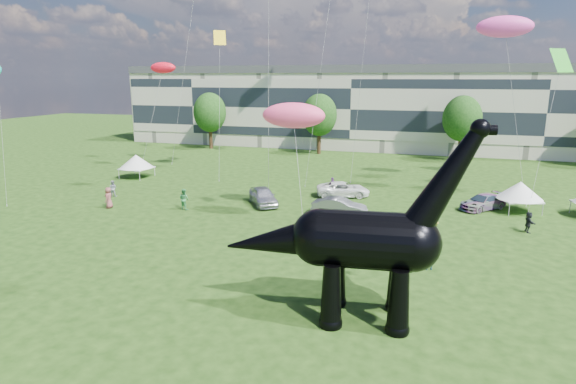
% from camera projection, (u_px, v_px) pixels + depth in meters
% --- Properties ---
extents(ground, '(220.00, 220.00, 0.00)m').
position_uv_depth(ground, '(287.00, 356.00, 19.98)').
color(ground, '#16330C').
rests_on(ground, ground).
extents(terrace_row, '(78.00, 11.00, 12.00)m').
position_uv_depth(terrace_row, '(357.00, 110.00, 78.39)').
color(terrace_row, beige).
rests_on(terrace_row, ground).
extents(tree_far_left, '(5.20, 5.20, 9.44)m').
position_uv_depth(tree_far_left, '(210.00, 109.00, 76.50)').
color(tree_far_left, '#382314').
rests_on(tree_far_left, ground).
extents(tree_mid_left, '(5.20, 5.20, 9.44)m').
position_uv_depth(tree_mid_left, '(319.00, 112.00, 71.17)').
color(tree_mid_left, '#382314').
rests_on(tree_mid_left, ground).
extents(tree_mid_right, '(5.20, 5.20, 9.44)m').
position_uv_depth(tree_mid_right, '(462.00, 115.00, 65.24)').
color(tree_mid_right, '#382314').
rests_on(tree_mid_right, ground).
extents(dinosaur_sculpture, '(12.24, 3.70, 9.97)m').
position_uv_depth(dinosaur_sculpture, '(356.00, 243.00, 22.37)').
color(dinosaur_sculpture, black).
rests_on(dinosaur_sculpture, ground).
extents(car_silver, '(4.26, 4.97, 1.61)m').
position_uv_depth(car_silver, '(263.00, 196.00, 43.44)').
color(car_silver, silver).
rests_on(car_silver, ground).
extents(car_grey, '(4.59, 1.71, 1.50)m').
position_uv_depth(car_grey, '(339.00, 207.00, 40.10)').
color(car_grey, slate).
rests_on(car_grey, ground).
extents(car_white, '(5.57, 3.73, 1.42)m').
position_uv_depth(car_white, '(343.00, 189.00, 46.48)').
color(car_white, white).
rests_on(car_white, ground).
extents(car_dark, '(4.54, 4.66, 1.34)m').
position_uv_depth(car_dark, '(483.00, 202.00, 41.93)').
color(car_dark, '#595960').
rests_on(car_dark, ground).
extents(gazebo_far, '(4.72, 4.72, 2.63)m').
position_uv_depth(gazebo_far, '(520.00, 191.00, 41.04)').
color(gazebo_far, white).
rests_on(gazebo_far, ground).
extents(gazebo_left, '(3.97, 3.97, 2.66)m').
position_uv_depth(gazebo_left, '(136.00, 162.00, 55.00)').
color(gazebo_left, silver).
rests_on(gazebo_left, ground).
extents(visitors, '(50.15, 37.86, 1.88)m').
position_uv_depth(visitors, '(307.00, 225.00, 34.76)').
color(visitors, black).
rests_on(visitors, ground).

